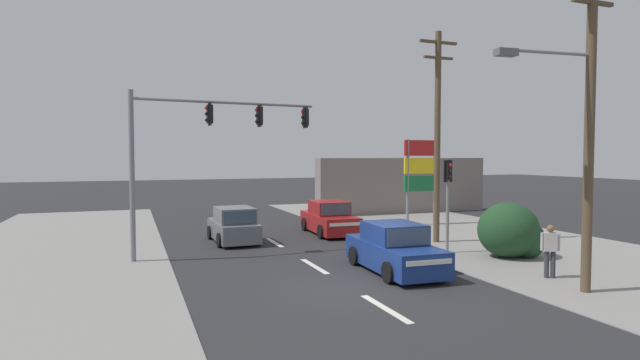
% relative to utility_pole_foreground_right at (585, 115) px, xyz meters
% --- Properties ---
extents(ground_plane, '(140.00, 140.00, 0.00)m').
position_rel_utility_pole_foreground_right_xyz_m(ground_plane, '(-5.60, 2.66, -4.78)').
color(ground_plane, '#28282B').
extents(lane_dash_near, '(0.20, 2.40, 0.01)m').
position_rel_utility_pole_foreground_right_xyz_m(lane_dash_near, '(-5.60, 0.66, -4.78)').
color(lane_dash_near, silver).
rests_on(lane_dash_near, ground).
extents(lane_dash_mid, '(0.20, 2.40, 0.01)m').
position_rel_utility_pole_foreground_right_xyz_m(lane_dash_mid, '(-5.60, 5.66, -4.78)').
color(lane_dash_mid, silver).
rests_on(lane_dash_mid, ground).
extents(lane_dash_far, '(0.20, 2.40, 0.01)m').
position_rel_utility_pole_foreground_right_xyz_m(lane_dash_far, '(-5.60, 10.66, -4.78)').
color(lane_dash_far, silver).
rests_on(lane_dash_far, ground).
extents(kerb_right_verge, '(10.00, 44.00, 0.02)m').
position_rel_utility_pole_foreground_right_xyz_m(kerb_right_verge, '(3.40, 4.66, -4.77)').
color(kerb_right_verge, gray).
rests_on(kerb_right_verge, ground).
extents(kerb_left_verge, '(8.00, 40.00, 0.02)m').
position_rel_utility_pole_foreground_right_xyz_m(kerb_left_verge, '(-14.10, 6.66, -4.77)').
color(kerb_left_verge, gray).
rests_on(kerb_left_verge, ground).
extents(utility_pole_foreground_right, '(3.78, 0.56, 8.86)m').
position_rel_utility_pole_foreground_right_xyz_m(utility_pole_foreground_right, '(0.00, 0.00, 0.00)').
color(utility_pole_foreground_right, brown).
rests_on(utility_pole_foreground_right, ground).
extents(utility_pole_midground_right, '(1.80, 0.26, 8.97)m').
position_rel_utility_pole_foreground_right_xyz_m(utility_pole_midground_right, '(0.92, 8.19, -0.06)').
color(utility_pole_midground_right, brown).
rests_on(utility_pole_midground_right, ground).
extents(traffic_signal_mast, '(6.88, 0.69, 6.00)m').
position_rel_utility_pole_foreground_right_xyz_m(traffic_signal_mast, '(-8.91, 8.71, -0.43)').
color(traffic_signal_mast, slate).
rests_on(traffic_signal_mast, ground).
extents(pedestal_signal_right_kerb, '(0.44, 0.31, 3.56)m').
position_rel_utility_pole_foreground_right_xyz_m(pedestal_signal_right_kerb, '(-0.08, 5.98, -2.37)').
color(pedestal_signal_right_kerb, slate).
rests_on(pedestal_signal_right_kerb, ground).
extents(shopping_plaza_sign, '(2.10, 0.16, 4.60)m').
position_rel_utility_pole_foreground_right_xyz_m(shopping_plaza_sign, '(3.33, 13.21, -1.80)').
color(shopping_plaza_sign, slate).
rests_on(shopping_plaza_sign, ground).
extents(roadside_bush, '(2.37, 2.03, 2.02)m').
position_rel_utility_pole_foreground_right_xyz_m(roadside_bush, '(1.61, 4.45, -3.83)').
color(roadside_bush, '#1E4223').
rests_on(roadside_bush, ground).
extents(shopfront_wall_far, '(12.00, 1.00, 3.60)m').
position_rel_utility_pole_foreground_right_xyz_m(shopfront_wall_far, '(5.40, 18.66, -2.98)').
color(shopfront_wall_far, gray).
rests_on(shopfront_wall_far, ground).
extents(hatchback_receding_far, '(1.85, 3.68, 1.53)m').
position_rel_utility_pole_foreground_right_xyz_m(hatchback_receding_far, '(-7.22, 11.31, -4.08)').
color(hatchback_receding_far, slate).
rests_on(hatchback_receding_far, ground).
extents(sedan_crossing_left, '(2.01, 4.30, 1.56)m').
position_rel_utility_pole_foreground_right_xyz_m(sedan_crossing_left, '(-3.46, 4.03, -4.08)').
color(sedan_crossing_left, navy).
rests_on(sedan_crossing_left, ground).
extents(sedan_oncoming_mid, '(2.04, 4.31, 1.56)m').
position_rel_utility_pole_foreground_right_xyz_m(sedan_oncoming_mid, '(-2.47, 12.09, -4.08)').
color(sedan_oncoming_mid, maroon).
rests_on(sedan_oncoming_mid, ground).
extents(pedestrian_at_kerb, '(0.49, 0.38, 1.63)m').
position_rel_utility_pole_foreground_right_xyz_m(pedestrian_at_kerb, '(0.46, 1.53, -3.86)').
color(pedestrian_at_kerb, '#333338').
rests_on(pedestrian_at_kerb, ground).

